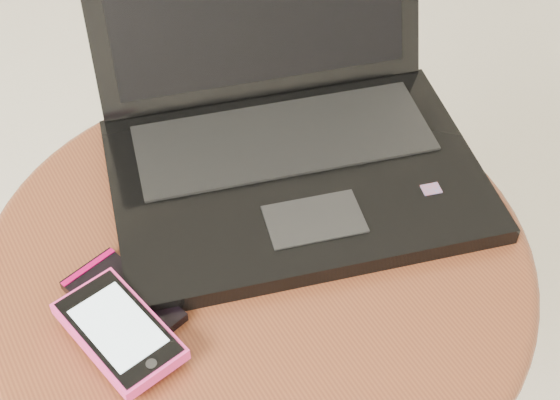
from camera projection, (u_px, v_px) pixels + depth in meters
table at (258, 308)px, 0.90m from camera, size 0.57×0.57×0.45m
laptop at (284, 123)px, 0.89m from camera, size 0.47×0.45×0.25m
phone_black at (123, 301)px, 0.78m from camera, size 0.09×0.13×0.01m
phone_pink at (119, 331)px, 0.74m from camera, size 0.09×0.14×0.02m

